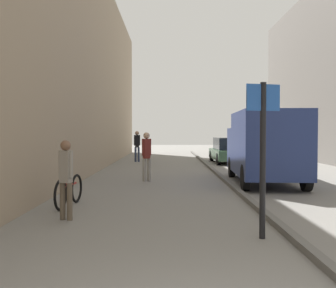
{
  "coord_description": "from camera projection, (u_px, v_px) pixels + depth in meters",
  "views": [
    {
      "loc": [
        -0.47,
        -2.33,
        1.78
      ],
      "look_at": [
        -0.5,
        11.18,
        1.37
      ],
      "focal_mm": 42.28,
      "sensor_mm": 36.0,
      "label": 1
    }
  ],
  "objects": [
    {
      "name": "ground_plane",
      "position": [
        182.0,
        181.0,
        14.38
      ],
      "size": [
        80.0,
        80.0,
        0.0
      ],
      "primitive_type": "plane",
      "color": "gray"
    },
    {
      "name": "building_facade_left",
      "position": [
        31.0,
        49.0,
        14.24
      ],
      "size": [
        3.7,
        40.0,
        9.55
      ],
      "primitive_type": "cube",
      "color": "gray",
      "rests_on": "ground_plane"
    },
    {
      "name": "kerb_strip",
      "position": [
        225.0,
        179.0,
        14.37
      ],
      "size": [
        0.16,
        40.0,
        0.12
      ],
      "primitive_type": "cube",
      "color": "#615F5B",
      "rests_on": "ground_plane"
    },
    {
      "name": "pedestrian_main_foreground",
      "position": [
        147.0,
        153.0,
        14.2
      ],
      "size": [
        0.33,
        0.27,
        1.77
      ],
      "rotation": [
        0.0,
        0.0,
        0.4
      ],
      "color": "gray",
      "rests_on": "ground_plane"
    },
    {
      "name": "pedestrian_mid_block",
      "position": [
        138.0,
        144.0,
        23.54
      ],
      "size": [
        0.36,
        0.24,
        1.83
      ],
      "rotation": [
        0.0,
        0.0,
        0.09
      ],
      "color": "#2D3851",
      "rests_on": "ground_plane"
    },
    {
      "name": "pedestrian_far_crossing",
      "position": [
        67.0,
        174.0,
        7.96
      ],
      "size": [
        0.31,
        0.23,
        1.61
      ],
      "rotation": [
        0.0,
        0.0,
        2.84
      ],
      "color": "brown",
      "rests_on": "ground_plane"
    },
    {
      "name": "delivery_van",
      "position": [
        265.0,
        145.0,
        13.63
      ],
      "size": [
        2.27,
        5.32,
        2.46
      ],
      "rotation": [
        0.0,
        0.0,
        -0.05
      ],
      "color": "navy",
      "rests_on": "ground_plane"
    },
    {
      "name": "parked_car",
      "position": [
        230.0,
        151.0,
        22.71
      ],
      "size": [
        1.91,
        4.24,
        1.45
      ],
      "rotation": [
        0.0,
        0.0,
        0.02
      ],
      "color": "#335138",
      "rests_on": "ground_plane"
    },
    {
      "name": "street_sign_post",
      "position": [
        264.0,
        146.0,
        6.55
      ],
      "size": [
        0.59,
        0.18,
        2.6
      ],
      "rotation": [
        0.0,
        0.0,
        3.4
      ],
      "color": "black",
      "rests_on": "ground_plane"
    },
    {
      "name": "bicycle_leaning",
      "position": [
        70.0,
        191.0,
        9.41
      ],
      "size": [
        0.26,
        1.77,
        0.98
      ],
      "rotation": [
        0.0,
        0.0,
        -0.11
      ],
      "color": "black",
      "rests_on": "ground_plane"
    }
  ]
}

